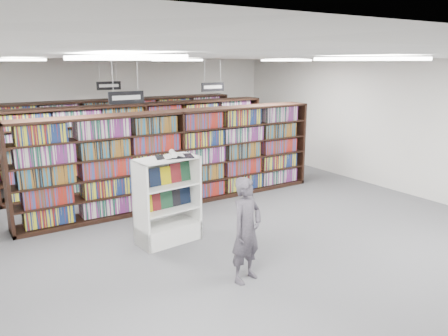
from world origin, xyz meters
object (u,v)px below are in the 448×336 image
endcap_display (167,214)px  open_book (174,155)px  shopper (247,230)px  bookshelf_row_near (179,158)px

endcap_display → open_book: bearing=-22.5°
open_book → shopper: size_ratio=0.46×
bookshelf_row_near → shopper: (-0.81, -3.73, -0.27)m
endcap_display → shopper: size_ratio=0.98×
bookshelf_row_near → open_book: (-1.01, -1.83, 0.51)m
endcap_display → shopper: bearing=-85.9°
bookshelf_row_near → endcap_display: bookshelf_row_near is taller
bookshelf_row_near → endcap_display: size_ratio=4.58×
bookshelf_row_near → endcap_display: bearing=-122.8°
endcap_display → bookshelf_row_near: bearing=51.3°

